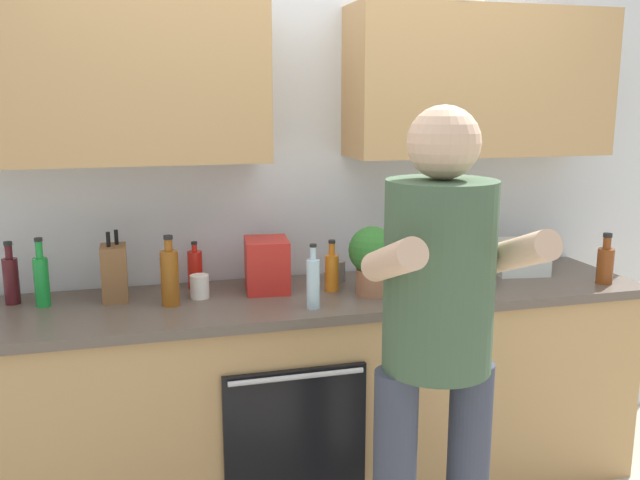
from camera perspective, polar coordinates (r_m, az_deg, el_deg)
back_wall_unit at (r=3.04m, az=-1.38°, el=7.93°), size 4.00×0.38×2.50m
counter at (r=3.04m, az=0.01°, el=-12.60°), size 2.84×0.67×0.90m
person_standing at (r=2.17m, az=9.79°, el=-7.43°), size 0.49×0.45×1.69m
bottle_wine at (r=2.98m, az=-24.37°, el=-2.96°), size 0.06×0.06×0.25m
bottle_soy at (r=2.92m, az=8.04°, el=-1.83°), size 0.05×0.05×0.32m
bottle_vinegar at (r=3.27m, az=22.70°, el=-1.83°), size 0.07×0.07×0.23m
bottle_syrup at (r=2.75m, az=-12.42°, el=-2.98°), size 0.07×0.07×0.28m
bottle_water at (r=2.66m, az=-0.58°, el=-3.53°), size 0.05×0.05×0.26m
bottle_juice at (r=2.90m, az=0.99°, el=-2.61°), size 0.06×0.06×0.22m
bottle_hotsauce at (r=2.99m, az=-10.38°, el=-2.40°), size 0.06×0.06×0.21m
bottle_soda at (r=2.90m, az=-22.21°, el=-3.04°), size 0.06×0.06×0.27m
cup_stoneware at (r=3.07m, az=1.45°, el=-2.60°), size 0.07×0.07×0.09m
cup_coffee at (r=2.85m, az=-10.00°, el=-3.84°), size 0.08×0.08×0.10m
cup_tea at (r=3.03m, az=4.95°, el=-2.80°), size 0.07×0.07×0.09m
mixing_bowl at (r=3.08m, az=11.82°, el=-2.98°), size 0.29×0.29×0.07m
knife_block at (r=2.88m, az=-16.78°, el=-2.62°), size 0.10×0.14×0.29m
potted_herb at (r=2.83m, az=4.38°, el=-1.38°), size 0.20×0.20×0.29m
grocery_bag_produce at (r=3.34m, az=16.22°, el=-1.35°), size 0.26×0.24×0.15m
grocery_bag_crisps at (r=2.91m, az=-4.46°, el=-2.08°), size 0.20×0.24×0.22m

